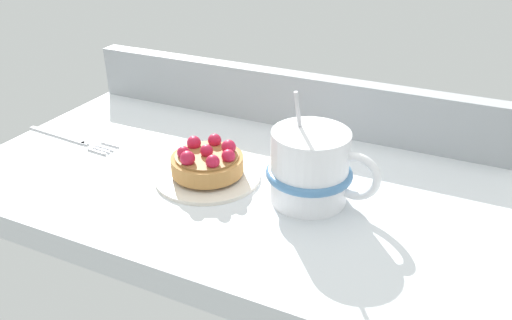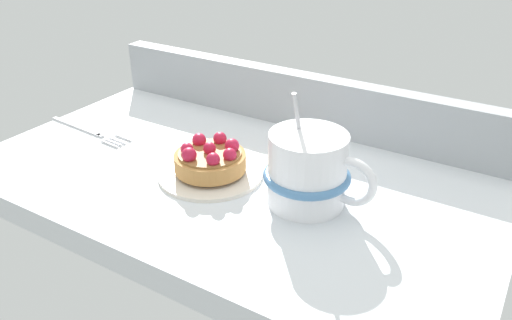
{
  "view_description": "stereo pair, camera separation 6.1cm",
  "coord_description": "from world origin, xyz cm",
  "px_view_note": "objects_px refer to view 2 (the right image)",
  "views": [
    {
      "loc": [
        28.15,
        -51.65,
        33.38
      ],
      "look_at": [
        4.7,
        -1.73,
        3.99
      ],
      "focal_mm": 35.86,
      "sensor_mm": 36.0,
      "label": 1
    },
    {
      "loc": [
        33.52,
        -48.76,
        33.38
      ],
      "look_at": [
        4.7,
        -1.73,
        3.99
      ],
      "focal_mm": 35.86,
      "sensor_mm": 36.0,
      "label": 2
    }
  ],
  "objects_px": {
    "raspberry_tart": "(210,158)",
    "dessert_fork": "(88,130)",
    "coffee_mug": "(309,171)",
    "dessert_plate": "(211,172)"
  },
  "relations": [
    {
      "from": "raspberry_tart",
      "to": "dessert_fork",
      "type": "relative_size",
      "value": 0.55
    },
    {
      "from": "dessert_fork",
      "to": "coffee_mug",
      "type": "bearing_deg",
      "value": -0.57
    },
    {
      "from": "raspberry_tart",
      "to": "coffee_mug",
      "type": "relative_size",
      "value": 0.68
    },
    {
      "from": "dessert_plate",
      "to": "dessert_fork",
      "type": "xyz_separation_m",
      "value": [
        -0.24,
        0.01,
        -0.0
      ]
    },
    {
      "from": "raspberry_tart",
      "to": "coffee_mug",
      "type": "distance_m",
      "value": 0.14
    },
    {
      "from": "dessert_fork",
      "to": "dessert_plate",
      "type": "bearing_deg",
      "value": -2.39
    },
    {
      "from": "raspberry_tart",
      "to": "coffee_mug",
      "type": "xyz_separation_m",
      "value": [
        0.14,
        0.01,
        0.02
      ]
    },
    {
      "from": "coffee_mug",
      "to": "dessert_fork",
      "type": "distance_m",
      "value": 0.38
    },
    {
      "from": "raspberry_tart",
      "to": "dessert_fork",
      "type": "bearing_deg",
      "value": 177.65
    },
    {
      "from": "coffee_mug",
      "to": "dessert_plate",
      "type": "bearing_deg",
      "value": -177.36
    }
  ]
}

